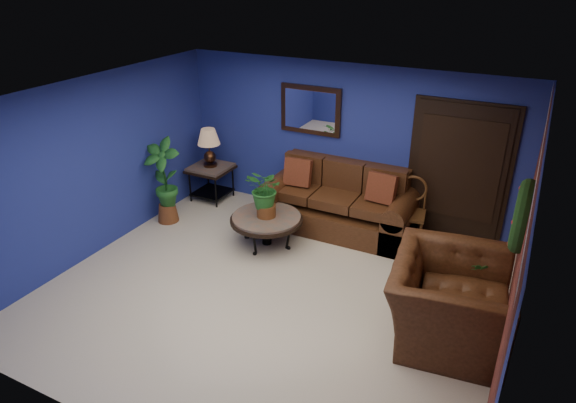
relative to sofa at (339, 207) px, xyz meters
The scene contains 18 objects.
floor 2.12m from the sofa, 92.77° to the right, with size 5.50×5.50×0.00m, color beige.
wall_back 1.00m from the sofa, 103.79° to the left, with size 5.50×0.04×2.50m, color navy.
wall_left 3.65m from the sofa, 143.78° to the right, with size 0.04×5.00×2.50m, color navy.
wall_right_brick 3.49m from the sofa, 38.25° to the right, with size 0.04×5.00×2.50m, color maroon.
ceiling 3.00m from the sofa, 92.77° to the right, with size 5.50×5.00×0.02m, color silver.
crown_molding 3.95m from the sofa, 38.57° to the right, with size 0.03×5.00×0.14m, color white.
wall_mirror 1.59m from the sofa, 152.07° to the left, with size 1.02×0.06×0.77m, color #412516.
closet_door 1.83m from the sofa, 13.03° to the left, with size 1.44×0.06×2.18m, color black.
wreath 3.56m from the sofa, 38.21° to the right, with size 0.72×0.72×0.16m, color black.
sofa is the anchor object (origin of this frame).
coffee_table 1.26m from the sofa, 126.95° to the right, with size 1.07×1.07×0.46m.
end_table 2.40m from the sofa, behind, with size 0.68×0.68×0.62m.
table_lamp 2.50m from the sofa, behind, with size 0.39×0.39×0.64m.
side_chair 1.13m from the sofa, ahead, with size 0.50×0.50×1.02m.
armchair 2.80m from the sofa, 42.91° to the right, with size 1.44×1.26×0.94m, color #4D2816.
coffee_plant 1.36m from the sofa, 126.95° to the right, with size 0.66×0.60×0.74m.
floor_plant 2.62m from the sofa, 30.69° to the right, with size 0.38×0.34×0.73m.
tall_plant 2.80m from the sofa, 157.03° to the right, with size 0.63×0.45×1.39m.
Camera 1 is at (2.66, -4.75, 3.88)m, focal length 32.00 mm.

